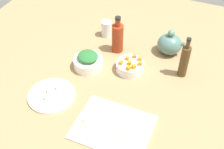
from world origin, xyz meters
TOP-DOWN VIEW (x-y plane):
  - tabletop at (0.00, 0.00)cm, footprint 190.00×190.00cm
  - cutting_board at (11.32, -25.45)cm, footprint 31.82×25.28cm
  - plate_tofu at (-22.23, -19.92)cm, footprint 22.14×22.14cm
  - bowl_greens at (-15.60, 5.47)cm, footprint 15.00×15.00cm
  - bowl_carrots at (5.04, 11.58)cm, footprint 14.28×14.28cm
  - teapot at (19.49, 33.45)cm, footprint 14.91×12.55cm
  - bottle_0 at (30.24, 18.60)cm, footprint 4.41×4.41cm
  - bottle_1 at (-7.02, 24.26)cm, footprint 6.18×6.18cm
  - drinking_glass_0 at (-18.26, 34.71)cm, footprint 5.81×5.81cm
  - carrot_cube_0 at (2.77, 13.11)cm, footprint 1.98×1.98cm
  - carrot_cube_1 at (5.62, 16.17)cm, footprint 2.21×2.21cm
  - carrot_cube_2 at (5.91, 6.44)cm, footprint 2.29×2.29cm
  - carrot_cube_3 at (10.05, 11.94)cm, footprint 2.31×2.31cm
  - carrot_cube_4 at (5.12, 10.19)cm, footprint 1.95×1.95cm
  - carrot_cube_5 at (1.04, 8.79)cm, footprint 1.95×1.95cm
  - carrot_cube_6 at (8.04, 8.57)cm, footprint 2.54×2.54cm
  - carrot_cube_7 at (8.74, 15.32)cm, footprint 2.48×2.48cm
  - chopped_greens_mound at (-15.60, 5.47)cm, footprint 14.51×14.23cm
  - tofu_cube_0 at (-23.81, -18.64)cm, footprint 2.97×2.97cm
  - tofu_cube_1 at (-18.98, -20.76)cm, footprint 2.67×2.67cm
  - tofu_cube_2 at (-21.08, -15.45)cm, footprint 3.09×3.09cm
  - tofu_cube_3 at (-22.62, -23.10)cm, footprint 2.46×2.46cm
  - dumpling_0 at (17.41, -30.42)cm, footprint 5.92×5.93cm
  - dumpling_1 at (0.04, -20.64)cm, footprint 6.33×6.37cm
  - dumpling_2 at (0.19, -29.17)cm, footprint 6.94×6.86cm

SIDE VIEW (x-z plane):
  - tabletop at x=0.00cm, z-range 0.00..3.00cm
  - cutting_board at x=11.32cm, z-range 3.00..4.00cm
  - plate_tofu at x=-22.23cm, z-range 3.00..4.20cm
  - dumpling_1 at x=0.04cm, z-range 4.00..6.56cm
  - dumpling_0 at x=17.41cm, z-range 4.00..6.57cm
  - tofu_cube_0 at x=-23.81cm, z-range 4.20..6.40cm
  - tofu_cube_1 at x=-18.98cm, z-range 4.20..6.40cm
  - tofu_cube_2 at x=-21.08cm, z-range 4.20..6.40cm
  - tofu_cube_3 at x=-22.62cm, z-range 4.20..6.40cm
  - bowl_carrots at x=5.04cm, z-range 3.00..8.01cm
  - dumpling_2 at x=0.19cm, z-range 4.00..7.15cm
  - bowl_greens at x=-15.60cm, z-range 3.00..8.47cm
  - drinking_glass_0 at x=-18.26cm, z-range 3.00..12.35cm
  - teapot at x=19.49cm, z-range 1.54..16.01cm
  - carrot_cube_0 at x=2.77cm, z-range 8.01..9.81cm
  - carrot_cube_1 at x=5.62cm, z-range 8.01..9.81cm
  - carrot_cube_2 at x=5.91cm, z-range 8.01..9.81cm
  - carrot_cube_3 at x=10.05cm, z-range 8.01..9.81cm
  - carrot_cube_4 at x=5.12cm, z-range 8.01..9.81cm
  - carrot_cube_5 at x=1.04cm, z-range 8.01..9.81cm
  - carrot_cube_6 at x=8.04cm, z-range 8.01..9.81cm
  - carrot_cube_7 at x=8.74cm, z-range 8.01..9.81cm
  - chopped_greens_mound at x=-15.60cm, z-range 8.47..11.82cm
  - bottle_1 at x=-7.02cm, z-range 1.06..22.32cm
  - bottle_0 at x=30.24cm, z-range 1.01..23.49cm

